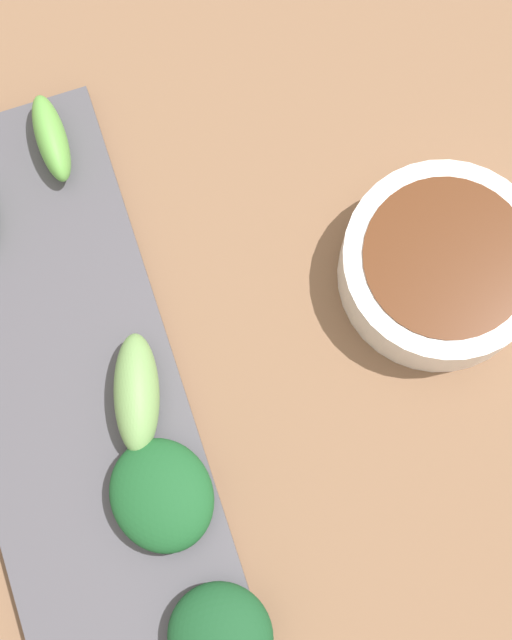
{
  "coord_description": "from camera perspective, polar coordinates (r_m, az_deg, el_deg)",
  "views": [
    {
      "loc": [
        0.03,
        0.12,
        0.65
      ],
      "look_at": [
        -0.02,
        -0.01,
        0.05
      ],
      "focal_mm": 54.36,
      "sensor_mm": 36.0,
      "label": 1
    }
  ],
  "objects": [
    {
      "name": "tabletop",
      "position": [
        0.65,
        -1.03,
        -2.19
      ],
      "size": [
        2.1,
        2.1,
        0.02
      ],
      "primitive_type": "cube",
      "color": "brown",
      "rests_on": "ground"
    },
    {
      "name": "broccoli_leafy_3",
      "position": [
        0.61,
        -5.58,
        -10.23
      ],
      "size": [
        0.07,
        0.08,
        0.03
      ],
      "primitive_type": "ellipsoid",
      "rotation": [
        0.0,
        0.0,
        0.13
      ],
      "color": "#1A5327",
      "rests_on": "serving_plate"
    },
    {
      "name": "broccoli_stalk_2",
      "position": [
        0.61,
        -7.04,
        -4.31
      ],
      "size": [
        0.05,
        0.08,
        0.03
      ],
      "primitive_type": "ellipsoid",
      "rotation": [
        0.0,
        0.0,
        -0.27
      ],
      "color": "#72A058",
      "rests_on": "serving_plate"
    },
    {
      "name": "serving_plate",
      "position": [
        0.64,
        -10.86,
        -3.73
      ],
      "size": [
        0.14,
        0.39,
        0.01
      ],
      "primitive_type": "cube",
      "color": "#4A4850",
      "rests_on": "tabletop"
    },
    {
      "name": "broccoli_stalk_0",
      "position": [
        0.67,
        -11.95,
        10.43
      ],
      "size": [
        0.02,
        0.06,
        0.03
      ],
      "primitive_type": "ellipsoid",
      "rotation": [
        0.0,
        0.0,
        -0.01
      ],
      "color": "#61A646",
      "rests_on": "serving_plate"
    },
    {
      "name": "broccoli_leafy_4",
      "position": [
        0.61,
        -2.11,
        -18.14
      ],
      "size": [
        0.08,
        0.08,
        0.03
      ],
      "primitive_type": "ellipsoid",
      "rotation": [
        0.0,
        0.0,
        0.28
      ],
      "color": "#174824",
      "rests_on": "serving_plate"
    },
    {
      "name": "sauce_bowl",
      "position": [
        0.64,
        10.88,
        3.15
      ],
      "size": [
        0.13,
        0.13,
        0.05
      ],
      "color": "white",
      "rests_on": "tabletop"
    }
  ]
}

